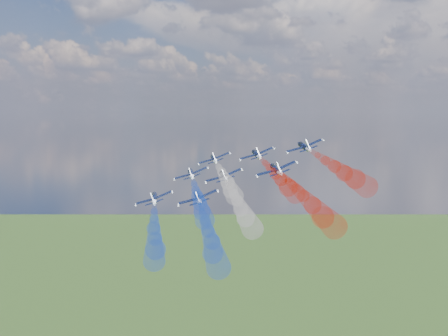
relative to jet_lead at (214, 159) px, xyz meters
The scene contains 16 objects.
jet_lead is the anchor object (origin of this frame).
trail_lead 24.08m from the jet_lead, 52.45° to the right, with size 4.14×37.18×4.14m, color white, non-canonical shape.
jet_inner_left 12.53m from the jet_lead, 89.15° to the right, with size 9.94×12.42×3.31m, color black, non-canonical shape.
trail_inner_left 34.90m from the jet_lead, 64.59° to the right, with size 4.14×37.18×4.14m, color blue, non-canonical shape.
jet_inner_right 16.25m from the jet_lead, 13.54° to the right, with size 9.94×12.42×3.31m, color black, non-canonical shape.
trail_inner_right 37.85m from the jet_lead, 36.95° to the right, with size 4.14×37.18×4.14m, color red, non-canonical shape.
jet_outer_left 28.09m from the jet_lead, 91.91° to the right, with size 9.94×12.42×3.31m, color black, non-canonical shape.
trail_outer_left 49.04m from the jet_lead, 73.39° to the right, with size 4.14×37.18×4.14m, color blue, non-canonical shape.
jet_center_third 21.86m from the jet_lead, 52.16° to the right, with size 9.94×12.42×3.31m, color black, non-canonical shape.
trail_center_third 45.94m from the jet_lead, 52.31° to the right, with size 4.14×37.18×4.14m, color white, non-canonical shape.
jet_outer_right 31.34m from the jet_lead, 11.76° to the right, with size 9.94×12.42×3.31m, color black, non-canonical shape.
trail_outer_right 51.59m from the jet_lead, 29.38° to the right, with size 4.14×37.18×4.14m, color red, non-canonical shape.
jet_rear_left 33.80m from the jet_lead, 64.78° to the right, with size 9.94×12.42×3.31m, color black, non-canonical shape.
trail_rear_left 57.52m from the jet_lead, 59.62° to the right, with size 4.14×37.18×4.14m, color blue, non-canonical shape.
jet_rear_right 37.16m from the jet_lead, 36.16° to the right, with size 9.94×12.42×3.31m, color black, non-canonical shape.
trail_rear_right 60.55m from the jet_lead, 42.53° to the right, with size 4.14×37.18×4.14m, color red, non-canonical shape.
Camera 1 is at (93.98, -113.93, 182.82)m, focal length 44.72 mm.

